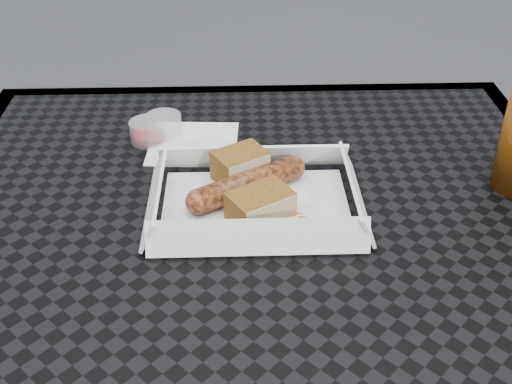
# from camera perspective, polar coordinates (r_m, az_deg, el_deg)

# --- Properties ---
(patio_table) EXTENTS (0.80, 0.80, 0.74)m
(patio_table) POSITION_cam_1_polar(r_m,az_deg,el_deg) (0.77, 0.34, -8.64)
(patio_table) COLOR black
(patio_table) RESTS_ON ground
(food_tray) EXTENTS (0.22, 0.15, 0.00)m
(food_tray) POSITION_cam_1_polar(r_m,az_deg,el_deg) (0.76, -0.02, -1.31)
(food_tray) COLOR white
(food_tray) RESTS_ON patio_table
(bratwurst) EXTENTS (0.15, 0.10, 0.03)m
(bratwurst) POSITION_cam_1_polar(r_m,az_deg,el_deg) (0.77, -0.77, 0.70)
(bratwurst) COLOR brown
(bratwurst) RESTS_ON food_tray
(bread_near) EXTENTS (0.08, 0.07, 0.04)m
(bread_near) POSITION_cam_1_polar(r_m,az_deg,el_deg) (0.80, -1.42, 2.36)
(bread_near) COLOR brown
(bread_near) RESTS_ON food_tray
(bread_far) EXTENTS (0.08, 0.08, 0.04)m
(bread_far) POSITION_cam_1_polar(r_m,az_deg,el_deg) (0.73, 0.36, -1.24)
(bread_far) COLOR brown
(bread_far) RESTS_ON food_tray
(veg_garnish) EXTENTS (0.03, 0.03, 0.00)m
(veg_garnish) POSITION_cam_1_polar(r_m,az_deg,el_deg) (0.73, 3.75, -2.89)
(veg_garnish) COLOR #ED570A
(veg_garnish) RESTS_ON food_tray
(napkin) EXTENTS (0.13, 0.13, 0.00)m
(napkin) POSITION_cam_1_polar(r_m,az_deg,el_deg) (0.89, -5.58, 4.33)
(napkin) COLOR white
(napkin) RESTS_ON patio_table
(condiment_cup_sauce) EXTENTS (0.05, 0.05, 0.03)m
(condiment_cup_sauce) POSITION_cam_1_polar(r_m,az_deg,el_deg) (0.90, -9.59, 5.34)
(condiment_cup_sauce) COLOR maroon
(condiment_cup_sauce) RESTS_ON patio_table
(condiment_cup_empty) EXTENTS (0.05, 0.05, 0.03)m
(condiment_cup_empty) POSITION_cam_1_polar(r_m,az_deg,el_deg) (0.92, -8.19, 5.91)
(condiment_cup_empty) COLOR silver
(condiment_cup_empty) RESTS_ON patio_table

